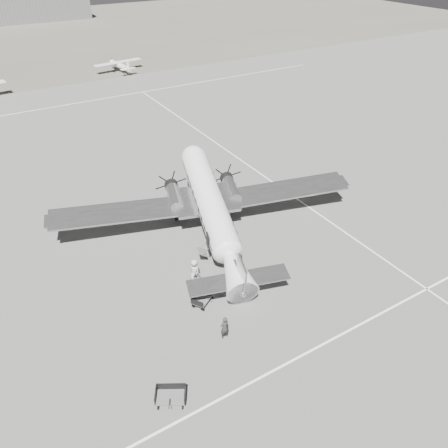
{
  "coord_description": "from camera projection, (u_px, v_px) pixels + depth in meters",
  "views": [
    {
      "loc": [
        -12.71,
        -26.62,
        21.57
      ],
      "look_at": [
        2.05,
        -2.02,
        2.2
      ],
      "focal_mm": 35.0,
      "sensor_mm": 36.0,
      "label": 1
    }
  ],
  "objects": [
    {
      "name": "ground",
      "position": [
        191.0,
        241.0,
        36.41
      ],
      "size": [
        260.0,
        260.0,
        0.0
      ],
      "primitive_type": "plane",
      "color": "slate",
      "rests_on": "ground"
    },
    {
      "name": "taxi_line_near",
      "position": [
        297.0,
        358.0,
        26.45
      ],
      "size": [
        60.0,
        0.15,
        0.01
      ],
      "primitive_type": "cube",
      "color": "white",
      "rests_on": "ground"
    },
    {
      "name": "taxi_line_right",
      "position": [
        303.0,
        203.0,
        41.52
      ],
      "size": [
        0.15,
        80.0,
        0.01
      ],
      "primitive_type": "cube",
      "color": "white",
      "rests_on": "ground"
    },
    {
      "name": "taxi_line_horizon",
      "position": [
        67.0,
        105.0,
        64.84
      ],
      "size": [
        90.0,
        0.15,
        0.01
      ],
      "primitive_type": "cube",
      "color": "white",
      "rests_on": "ground"
    },
    {
      "name": "grass_infield",
      "position": [
        8.0,
        39.0,
        103.94
      ],
      "size": [
        260.0,
        90.0,
        0.01
      ],
      "primitive_type": "cube",
      "color": "#605E51",
      "rests_on": "ground"
    },
    {
      "name": "hangar_main",
      "position": [
        9.0,
        9.0,
        121.99
      ],
      "size": [
        42.0,
        14.0,
        6.6
      ],
      "color": "slate",
      "rests_on": "ground"
    },
    {
      "name": "dc3_airliner",
      "position": [
        212.0,
        209.0,
        35.86
      ],
      "size": [
        30.47,
        24.89,
        5.04
      ],
      "primitive_type": null,
      "rotation": [
        0.0,
        0.0,
        -0.28
      ],
      "color": "#B9B9BC",
      "rests_on": "ground"
    },
    {
      "name": "light_plane_right",
      "position": [
        119.0,
        66.0,
        79.49
      ],
      "size": [
        10.03,
        8.55,
        1.89
      ],
      "primitive_type": null,
      "rotation": [
        0.0,
        0.0,
        0.13
      ],
      "color": "white",
      "rests_on": "ground"
    },
    {
      "name": "baggage_cart_near",
      "position": [
        202.0,
        298.0,
        30.12
      ],
      "size": [
        1.99,
        1.85,
        0.92
      ],
      "primitive_type": null,
      "rotation": [
        0.0,
        0.0,
        0.57
      ],
      "color": "#5A5A5A",
      "rests_on": "ground"
    },
    {
      "name": "baggage_cart_far",
      "position": [
        171.0,
        397.0,
        23.74
      ],
      "size": [
        2.1,
        1.92,
        0.97
      ],
      "primitive_type": null,
      "rotation": [
        0.0,
        0.0,
        -0.52
      ],
      "color": "#5A5A5A",
      "rests_on": "ground"
    },
    {
      "name": "ground_crew",
      "position": [
        225.0,
        327.0,
        27.37
      ],
      "size": [
        0.66,
        0.46,
        1.72
      ],
      "primitive_type": "imported",
      "rotation": [
        0.0,
        0.0,
        3.22
      ],
      "color": "#2B2B2B",
      "rests_on": "ground"
    },
    {
      "name": "ramp_agent",
      "position": [
        197.0,
        280.0,
        31.26
      ],
      "size": [
        0.69,
        0.83,
        1.53
      ],
      "primitive_type": "imported",
      "rotation": [
        0.0,
        0.0,
        1.41
      ],
      "color": "#A8A8A6",
      "rests_on": "ground"
    },
    {
      "name": "passenger",
      "position": [
        194.0,
        270.0,
        31.89
      ],
      "size": [
        0.87,
        1.05,
        1.84
      ],
      "primitive_type": "imported",
      "rotation": [
        0.0,
        0.0,
        1.93
      ],
      "color": "silver",
      "rests_on": "ground"
    }
  ]
}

